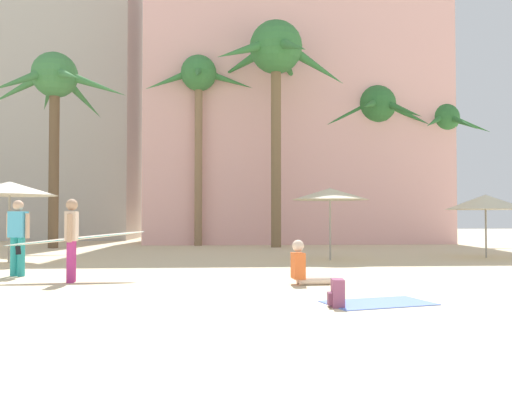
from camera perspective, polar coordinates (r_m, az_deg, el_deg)
ground at (r=5.48m, az=-4.45°, el=-15.53°), size 120.00×120.00×0.00m
hotel_pink at (r=33.09m, az=3.48°, el=12.47°), size 16.15×11.99×18.66m
hotel_tower_gray at (r=41.18m, az=-25.59°, el=14.76°), size 18.07×10.48×25.54m
palm_tree_far_left at (r=27.83m, az=13.25°, el=9.89°), size 5.62×5.05×8.26m
palm_tree_left at (r=26.23m, az=-6.36°, el=12.81°), size 5.47×5.27×9.42m
palm_tree_center at (r=25.10m, az=2.24°, el=15.82°), size 6.54×7.05×10.62m
palm_tree_right at (r=25.74m, az=-21.38°, el=11.95°), size 6.58×6.00×8.91m
palm_tree_far_right at (r=29.14m, az=20.12°, el=8.09°), size 4.74×4.85×7.43m
cafe_umbrella_0 at (r=19.12m, az=24.08°, el=0.30°), size 2.63×2.63×2.14m
cafe_umbrella_1 at (r=16.61m, az=8.20°, el=1.21°), size 2.44×2.44×2.31m
cafe_umbrella_2 at (r=17.41m, az=-25.63°, el=1.66°), size 2.78×2.78×2.46m
beach_towel at (r=8.42m, az=13.38°, el=-10.50°), size 1.82×1.32×0.01m
backpack at (r=7.93m, az=8.96°, el=-9.67°), size 0.26×0.32×0.42m
person_mid_center at (r=11.56m, az=-19.58°, el=-3.41°), size 2.93×0.99×1.74m
person_far_right at (r=10.50m, az=5.50°, el=-7.04°), size 0.91×0.45×0.90m
person_near_left at (r=13.10m, az=-24.87°, el=-2.97°), size 0.60×0.33×1.76m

